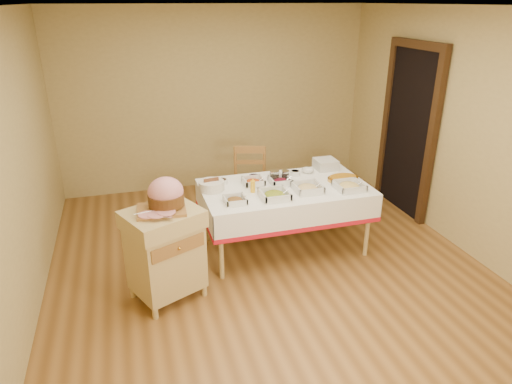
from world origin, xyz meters
TOP-DOWN VIEW (x-y plane):
  - room_shell at (0.00, 0.00)m, footprint 5.00×5.00m
  - doorway at (2.20, 0.90)m, footprint 0.09×1.10m
  - dining_table at (0.30, 0.30)m, footprint 1.82×1.02m
  - butcher_cart at (-1.08, -0.28)m, footprint 0.80×0.75m
  - dining_chair at (0.12, 1.10)m, footprint 0.53×0.52m
  - ham_on_board at (-1.03, -0.24)m, footprint 0.45×0.43m
  - serving_dish_a at (-0.33, 0.03)m, footprint 0.22×0.21m
  - serving_dish_b at (0.09, 0.03)m, footprint 0.29×0.29m
  - serving_dish_c at (0.49, 0.10)m, footprint 0.28×0.28m
  - serving_dish_d at (0.94, 0.03)m, footprint 0.29×0.29m
  - serving_dish_e at (-0.02, 0.45)m, footprint 0.23×0.22m
  - serving_dish_f at (0.28, 0.39)m, footprint 0.24×0.23m
  - small_bowl_left at (-0.34, 0.57)m, footprint 0.12×0.12m
  - small_bowl_mid at (0.04, 0.60)m, footprint 0.11×0.11m
  - small_bowl_right at (0.53, 0.59)m, footprint 0.11×0.11m
  - bowl_white_imported at (0.30, 0.64)m, footprint 0.14×0.14m
  - bowl_small_imported at (0.71, 0.63)m, footprint 0.18×0.18m
  - preserve_jar_left at (0.23, 0.46)m, footprint 0.11×0.11m
  - preserve_jar_right at (0.37, 0.47)m, footprint 0.09×0.09m
  - mustard_bottle at (-0.08, 0.25)m, footprint 0.05×0.05m
  - bread_basket at (-0.49, 0.43)m, footprint 0.28×0.28m
  - plate_stack at (0.96, 0.69)m, footprint 0.25×0.25m
  - brass_platter at (0.99, 0.29)m, footprint 0.36×0.26m

SIDE VIEW (x-z plane):
  - dining_chair at x=0.12m, z-range 0.01..0.97m
  - butcher_cart at x=-1.08m, z-range 0.06..0.97m
  - dining_table at x=0.30m, z-range 0.22..0.98m
  - bowl_white_imported at x=0.30m, z-range 0.76..0.79m
  - brass_platter at x=0.99m, z-range 0.76..0.81m
  - bowl_small_imported at x=0.71m, z-range 0.76..0.81m
  - small_bowl_mid at x=0.04m, z-range 0.76..0.81m
  - small_bowl_left at x=-0.34m, z-range 0.76..0.82m
  - serving_dish_a at x=-0.33m, z-range 0.74..0.84m
  - small_bowl_right at x=0.53m, z-range 0.76..0.82m
  - serving_dish_e at x=-0.02m, z-range 0.74..0.85m
  - serving_dish_f at x=0.28m, z-range 0.74..0.85m
  - serving_dish_d at x=0.94m, z-range 0.74..0.85m
  - serving_dish_c at x=0.49m, z-range 0.74..0.85m
  - serving_dish_b at x=0.09m, z-range 0.74..0.86m
  - preserve_jar_right at x=0.37m, z-range 0.75..0.87m
  - bread_basket at x=-0.49m, z-range 0.75..0.87m
  - preserve_jar_left at x=0.23m, z-range 0.75..0.89m
  - plate_stack at x=0.96m, z-range 0.76..0.88m
  - mustard_bottle at x=-0.08m, z-range 0.75..0.91m
  - ham_on_board at x=-1.03m, z-range 0.88..1.18m
  - doorway at x=2.20m, z-range 0.01..2.21m
  - room_shell at x=0.00m, z-range -1.20..3.80m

